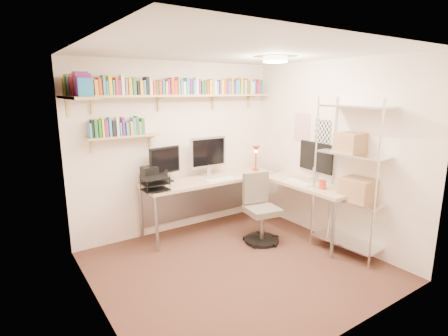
{
  "coord_description": "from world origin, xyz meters",
  "views": [
    {
      "loc": [
        -2.31,
        -3.14,
        2.1
      ],
      "look_at": [
        0.18,
        0.55,
        1.1
      ],
      "focal_mm": 28.0,
      "sensor_mm": 36.0,
      "label": 1
    }
  ],
  "objects": [
    {
      "name": "wall_shelves",
      "position": [
        -0.43,
        1.29,
        2.03
      ],
      "size": [
        3.12,
        1.09,
        0.8
      ],
      "color": "tan",
      "rests_on": "ground"
    },
    {
      "name": "wire_rack",
      "position": [
        1.42,
        -0.52,
        1.08
      ],
      "size": [
        0.5,
        0.91,
        2.01
      ],
      "rotation": [
        0.0,
        0.0,
        0.09
      ],
      "color": "silver",
      "rests_on": "ground"
    },
    {
      "name": "office_chair",
      "position": [
        0.71,
        0.42,
        0.41
      ],
      "size": [
        0.51,
        0.52,
        0.97
      ],
      "rotation": [
        0.0,
        0.0,
        -0.16
      ],
      "color": "black",
      "rests_on": "ground"
    },
    {
      "name": "room_shell",
      "position": [
        0.0,
        0.0,
        1.55
      ],
      "size": [
        3.24,
        3.04,
        2.52
      ],
      "color": "beige",
      "rests_on": "ground"
    },
    {
      "name": "corner_desk",
      "position": [
        0.5,
        0.91,
        0.8
      ],
      "size": [
        2.5,
        2.07,
        1.41
      ],
      "color": "#D3B589",
      "rests_on": "ground"
    },
    {
      "name": "ground",
      "position": [
        0.0,
        0.0,
        0.0
      ],
      "size": [
        3.2,
        3.2,
        0.0
      ],
      "primitive_type": "plane",
      "color": "#47271E",
      "rests_on": "ground"
    }
  ]
}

